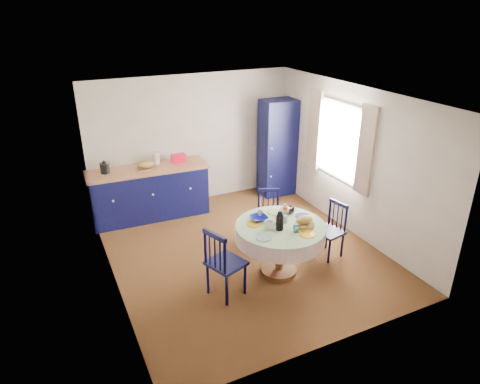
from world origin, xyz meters
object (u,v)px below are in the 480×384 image
(chair_right, at_px, (331,230))
(cobalt_bowl, at_px, (259,218))
(mug_b, at_px, (296,229))
(dining_table, at_px, (281,233))
(chair_far, at_px, (269,216))
(mug_d, at_px, (260,214))
(mug_a, at_px, (269,225))
(mug_c, at_px, (290,210))
(pantry_cabinet, at_px, (277,148))
(kitchen_counter, at_px, (149,192))
(chair_left, at_px, (224,263))

(chair_right, bearing_deg, cobalt_bowl, -111.99)
(mug_b, bearing_deg, dining_table, 107.91)
(chair_far, relative_size, mug_d, 9.26)
(chair_right, xyz_separation_m, mug_a, (-1.15, -0.07, 0.38))
(mug_a, relative_size, cobalt_bowl, 0.53)
(chair_right, xyz_separation_m, mug_c, (-0.64, 0.19, 0.38))
(dining_table, bearing_deg, mug_c, 40.06)
(pantry_cabinet, relative_size, chair_far, 2.22)
(chair_far, relative_size, chair_right, 0.99)
(mug_b, distance_m, cobalt_bowl, 0.60)
(chair_right, bearing_deg, kitchen_counter, -151.40)
(chair_far, xyz_separation_m, mug_c, (0.00, -0.64, 0.38))
(chair_far, distance_m, mug_a, 1.11)
(dining_table, height_order, mug_b, dining_table)
(chair_left, bearing_deg, chair_far, -70.58)
(pantry_cabinet, bearing_deg, dining_table, -117.01)
(mug_d, bearing_deg, dining_table, -69.18)
(chair_right, relative_size, mug_c, 6.91)
(mug_c, bearing_deg, cobalt_bowl, 179.15)
(mug_b, bearing_deg, chair_far, 78.72)
(mug_a, bearing_deg, chair_left, -168.80)
(cobalt_bowl, bearing_deg, mug_b, -60.09)
(pantry_cabinet, distance_m, mug_c, 2.55)
(kitchen_counter, bearing_deg, mug_a, -65.85)
(pantry_cabinet, relative_size, chair_right, 2.21)
(chair_left, xyz_separation_m, chair_right, (1.91, 0.22, -0.07))
(chair_left, relative_size, mug_c, 7.94)
(chair_left, bearing_deg, cobalt_bowl, -80.54)
(mug_b, xyz_separation_m, mug_d, (-0.22, 0.62, 0.00))
(chair_far, height_order, mug_b, chair_far)
(chair_far, height_order, mug_d, chair_far)
(chair_right, height_order, mug_b, chair_right)
(mug_a, bearing_deg, mug_c, 27.25)
(dining_table, bearing_deg, chair_left, -170.99)
(kitchen_counter, relative_size, dining_table, 1.68)
(chair_far, relative_size, mug_a, 6.44)
(dining_table, bearing_deg, mug_d, 110.82)
(mug_c, bearing_deg, chair_right, -16.95)
(chair_left, height_order, mug_b, chair_left)
(kitchen_counter, relative_size, mug_b, 24.51)
(kitchen_counter, relative_size, cobalt_bowl, 8.45)
(pantry_cabinet, relative_size, mug_d, 20.58)
(chair_far, xyz_separation_m, mug_a, (-0.51, -0.91, 0.39))
(pantry_cabinet, bearing_deg, cobalt_bowl, -123.61)
(chair_far, height_order, chair_right, chair_right)
(pantry_cabinet, xyz_separation_m, chair_left, (-2.38, -2.71, -0.46))
(mug_a, bearing_deg, mug_b, -41.46)
(chair_right, relative_size, mug_a, 6.49)
(chair_far, distance_m, mug_b, 1.24)
(kitchen_counter, relative_size, mug_a, 15.85)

